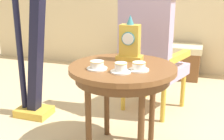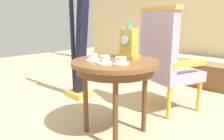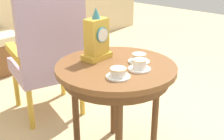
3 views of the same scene
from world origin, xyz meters
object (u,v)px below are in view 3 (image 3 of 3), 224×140
at_px(side_table, 116,76).
at_px(teacup_right, 139,65).
at_px(teacup_center, 139,58).
at_px(armchair, 49,50).
at_px(teacup_left, 118,73).
at_px(mantel_clock, 97,39).

relative_size(side_table, teacup_right, 5.57).
bearing_deg(teacup_center, teacup_right, -141.54).
relative_size(teacup_center, armchair, 0.12).
relative_size(teacup_left, teacup_right, 1.02).
xyz_separation_m(side_table, mantel_clock, (0.00, 0.17, 0.21)).
bearing_deg(side_table, mantel_clock, 88.65).
bearing_deg(armchair, mantel_clock, -93.90).
bearing_deg(armchair, teacup_right, -90.54).
bearing_deg(teacup_left, mantel_clock, 65.03).
relative_size(teacup_left, teacup_center, 1.01).
xyz_separation_m(teacup_left, mantel_clock, (0.14, 0.30, 0.11)).
distance_m(teacup_left, armchair, 0.91).
relative_size(teacup_center, mantel_clock, 0.41).
xyz_separation_m(teacup_center, mantel_clock, (-0.13, 0.24, 0.11)).
bearing_deg(teacup_right, teacup_center, 38.46).
height_order(teacup_left, teacup_right, teacup_right).
distance_m(mantel_clock, armchair, 0.62).
distance_m(teacup_center, mantel_clock, 0.30).
bearing_deg(teacup_left, teacup_center, 12.47).
height_order(side_table, teacup_center, teacup_center).
distance_m(teacup_left, teacup_center, 0.28).
bearing_deg(side_table, teacup_right, -77.14).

